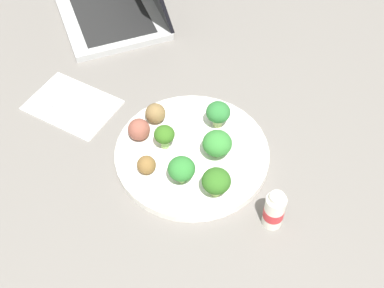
{
  "coord_description": "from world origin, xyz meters",
  "views": [
    {
      "loc": [
        -0.32,
        0.48,
        0.74
      ],
      "look_at": [
        0.0,
        0.0,
        0.04
      ],
      "focal_mm": 47.9,
      "sensor_mm": 36.0,
      "label": 1
    }
  ],
  "objects": [
    {
      "name": "ground_plane",
      "position": [
        0.0,
        0.0,
        0.0
      ],
      "size": [
        4.0,
        4.0,
        0.0
      ],
      "primitive_type": "plane",
      "color": "slate"
    },
    {
      "name": "plate",
      "position": [
        0.0,
        0.0,
        0.01
      ],
      "size": [
        0.28,
        0.28,
        0.02
      ],
      "primitive_type": "cylinder",
      "color": "white",
      "rests_on": "ground_plane"
    },
    {
      "name": "broccoli_floret_mid_right",
      "position": [
        -0.04,
        -0.02,
        0.05
      ],
      "size": [
        0.05,
        0.05,
        0.05
      ],
      "color": "#90CB6E",
      "rests_on": "plate"
    },
    {
      "name": "broccoli_floret_back_right",
      "position": [
        0.05,
        0.02,
        0.05
      ],
      "size": [
        0.04,
        0.04,
        0.05
      ],
      "color": "#91C269",
      "rests_on": "plate"
    },
    {
      "name": "broccoli_floret_mid_left",
      "position": [
        -0.02,
        0.06,
        0.05
      ],
      "size": [
        0.05,
        0.05,
        0.05
      ],
      "color": "#92C56A",
      "rests_on": "plate"
    },
    {
      "name": "broccoli_floret_far_rim",
      "position": [
        -0.01,
        -0.08,
        0.05
      ],
      "size": [
        0.05,
        0.05,
        0.05
      ],
      "color": "#A6B971",
      "rests_on": "plate"
    },
    {
      "name": "broccoli_floret_back_left",
      "position": [
        -0.08,
        0.05,
        0.05
      ],
      "size": [
        0.05,
        0.05,
        0.05
      ],
      "color": "#ACCC6D",
      "rests_on": "plate"
    },
    {
      "name": "meatball_near_rim",
      "position": [
        0.04,
        0.08,
        0.03
      ],
      "size": [
        0.03,
        0.03,
        0.03
      ],
      "primitive_type": "sphere",
      "color": "brown",
      "rests_on": "plate"
    },
    {
      "name": "meatball_front_right",
      "position": [
        0.1,
        0.03,
        0.04
      ],
      "size": [
        0.04,
        0.04,
        0.04
      ],
      "primitive_type": "sphere",
      "color": "brown",
      "rests_on": "plate"
    },
    {
      "name": "meatball_mid_left",
      "position": [
        0.1,
        -0.02,
        0.04
      ],
      "size": [
        0.04,
        0.04,
        0.04
      ],
      "primitive_type": "sphere",
      "color": "brown",
      "rests_on": "plate"
    },
    {
      "name": "napkin",
      "position": [
        0.27,
        0.03,
        0.0
      ],
      "size": [
        0.18,
        0.13,
        0.01
      ],
      "primitive_type": "cube",
      "rotation": [
        0.0,
        0.0,
        0.07
      ],
      "color": "white",
      "rests_on": "ground_plane"
    },
    {
      "name": "fork",
      "position": [
        0.28,
        0.04,
        0.01
      ],
      "size": [
        0.12,
        0.03,
        0.01
      ],
      "color": "silver",
      "rests_on": "napkin"
    },
    {
      "name": "knife",
      "position": [
        0.28,
        0.01,
        0.01
      ],
      "size": [
        0.15,
        0.03,
        0.01
      ],
      "color": "silver",
      "rests_on": "napkin"
    },
    {
      "name": "yogurt_bottle",
      "position": [
        -0.19,
        0.04,
        0.04
      ],
      "size": [
        0.03,
        0.03,
        0.08
      ],
      "color": "white",
      "rests_on": "ground_plane"
    }
  ]
}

